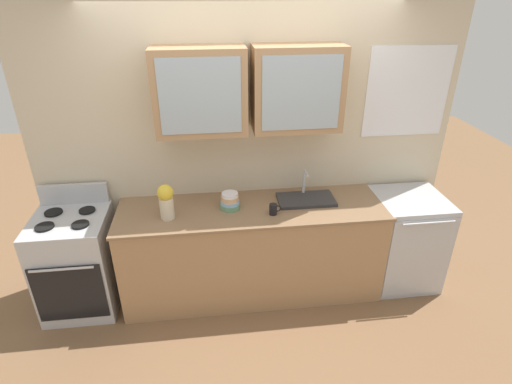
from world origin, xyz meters
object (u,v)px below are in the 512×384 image
(bowl_stack, at_px, (230,201))
(dishwasher, at_px, (404,240))
(stove_range, at_px, (78,263))
(sink_faucet, at_px, (306,199))
(cup_near_sink, at_px, (273,209))
(vase, at_px, (166,201))

(bowl_stack, height_order, dishwasher, bowl_stack)
(stove_range, relative_size, bowl_stack, 6.28)
(sink_faucet, bearing_deg, cup_near_sink, -149.10)
(bowl_stack, xyz_separation_m, cup_near_sink, (0.35, -0.15, -0.02))
(vase, bearing_deg, dishwasher, 1.94)
(sink_faucet, height_order, dishwasher, sink_faucet)
(sink_faucet, distance_m, bowl_stack, 0.68)
(sink_faucet, distance_m, cup_near_sink, 0.38)
(bowl_stack, relative_size, vase, 0.57)
(dishwasher, bearing_deg, stove_range, 179.91)
(sink_faucet, bearing_deg, stove_range, -178.12)
(stove_range, height_order, sink_faucet, sink_faucet)
(stove_range, xyz_separation_m, bowl_stack, (1.34, 0.02, 0.51))
(stove_range, relative_size, cup_near_sink, 10.55)
(bowl_stack, height_order, cup_near_sink, bowl_stack)
(sink_faucet, height_order, vase, vase)
(stove_range, bearing_deg, cup_near_sink, -4.31)
(vase, bearing_deg, cup_near_sink, -3.30)
(stove_range, bearing_deg, dishwasher, -0.09)
(vase, bearing_deg, bowl_stack, 10.87)
(sink_faucet, relative_size, cup_near_sink, 4.90)
(cup_near_sink, bearing_deg, vase, 176.70)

